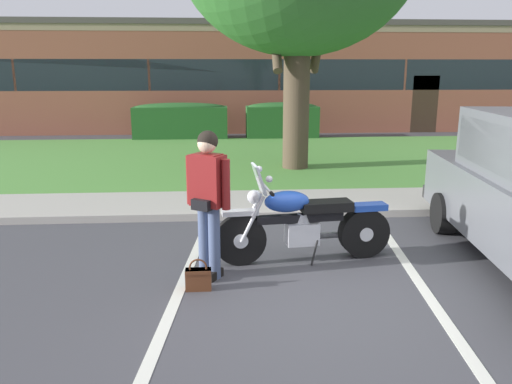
{
  "coord_description": "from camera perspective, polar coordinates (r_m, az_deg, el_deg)",
  "views": [
    {
      "loc": [
        -1.12,
        -5.11,
        2.36
      ],
      "look_at": [
        -0.7,
        1.02,
        0.85
      ],
      "focal_mm": 35.34,
      "sensor_mm": 36.0,
      "label": 1
    }
  ],
  "objects": [
    {
      "name": "rider_person",
      "position": [
        5.66,
        -5.45,
        -0.25
      ],
      "size": [
        0.49,
        0.41,
        1.7
      ],
      "color": "black",
      "rests_on": "ground"
    },
    {
      "name": "brick_building",
      "position": [
        23.54,
        1.28,
        13.04
      ],
      "size": [
        27.74,
        9.83,
        4.07
      ],
      "color": "#93513D",
      "rests_on": "ground"
    },
    {
      "name": "ground_plane",
      "position": [
        5.74,
        7.82,
        -10.61
      ],
      "size": [
        140.0,
        140.0,
        0.0
      ],
      "primitive_type": "plane",
      "color": "#424247"
    },
    {
      "name": "stall_stripe_1",
      "position": [
        6.22,
        17.59,
        -9.13
      ],
      "size": [
        0.56,
        4.39,
        0.01
      ],
      "primitive_type": "cube",
      "rotation": [
        0.0,
        0.0,
        -0.1
      ],
      "color": "silver",
      "rests_on": "ground"
    },
    {
      "name": "stall_stripe_0",
      "position": [
        5.83,
        -8.33,
        -10.19
      ],
      "size": [
        0.56,
        4.39,
        0.01
      ],
      "primitive_type": "cube",
      "rotation": [
        0.0,
        0.0,
        -0.1
      ],
      "color": "silver",
      "rests_on": "ground"
    },
    {
      "name": "concrete_walk",
      "position": [
        9.02,
        3.33,
        -1.1
      ],
      "size": [
        60.0,
        1.5,
        0.08
      ],
      "primitive_type": "cube",
      "color": "#ADA89E",
      "rests_on": "ground"
    },
    {
      "name": "handbag",
      "position": [
        5.6,
        -6.55,
        -9.58
      ],
      "size": [
        0.28,
        0.13,
        0.36
      ],
      "color": "#562D19",
      "rests_on": "ground"
    },
    {
      "name": "hedge_left",
      "position": [
        17.39,
        -8.54,
        8.04
      ],
      "size": [
        3.15,
        0.9,
        1.24
      ],
      "color": "#235623",
      "rests_on": "ground"
    },
    {
      "name": "curb_strip",
      "position": [
        8.21,
        4.08,
        -2.5
      ],
      "size": [
        60.0,
        0.2,
        0.12
      ],
      "primitive_type": "cube",
      "color": "#ADA89E",
      "rests_on": "ground"
    },
    {
      "name": "grass_lawn",
      "position": [
        13.47,
        0.9,
        3.86
      ],
      "size": [
        60.0,
        7.63,
        0.06
      ],
      "primitive_type": "cube",
      "color": "#518E3D",
      "rests_on": "ground"
    },
    {
      "name": "motorcycle",
      "position": [
        6.32,
        6.11,
        -3.48
      ],
      "size": [
        2.24,
        0.82,
        1.26
      ],
      "color": "black",
      "rests_on": "ground"
    },
    {
      "name": "hedge_center_left",
      "position": [
        17.46,
        2.96,
        8.19
      ],
      "size": [
        2.45,
        0.9,
        1.24
      ],
      "color": "#235623",
      "rests_on": "ground"
    }
  ]
}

